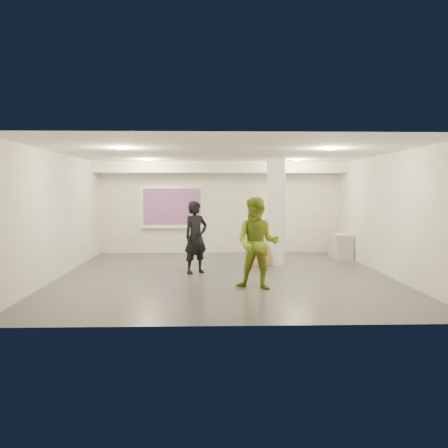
{
  "coord_description": "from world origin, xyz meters",
  "views": [
    {
      "loc": [
        -0.39,
        -12.13,
        2.13
      ],
      "look_at": [
        0.0,
        0.4,
        1.25
      ],
      "focal_mm": 40.0,
      "sensor_mm": 36.0,
      "label": 1
    }
  ],
  "objects_px": {
    "woman": "(196,237)",
    "man": "(257,243)",
    "column": "(276,212)",
    "credenza": "(341,246)",
    "projection_screen": "(172,207)"
  },
  "relations": [
    {
      "from": "projection_screen",
      "to": "man",
      "type": "relative_size",
      "value": 1.07
    },
    {
      "from": "column",
      "to": "woman",
      "type": "xyz_separation_m",
      "value": [
        -2.21,
        -1.39,
        -0.59
      ]
    },
    {
      "from": "man",
      "to": "projection_screen",
      "type": "bearing_deg",
      "value": 128.31
    },
    {
      "from": "column",
      "to": "woman",
      "type": "relative_size",
      "value": 1.64
    },
    {
      "from": "column",
      "to": "credenza",
      "type": "xyz_separation_m",
      "value": [
        2.22,
        1.38,
        -1.13
      ]
    },
    {
      "from": "projection_screen",
      "to": "woman",
      "type": "relative_size",
      "value": 1.15
    },
    {
      "from": "column",
      "to": "credenza",
      "type": "relative_size",
      "value": 2.38
    },
    {
      "from": "column",
      "to": "projection_screen",
      "type": "relative_size",
      "value": 1.43
    },
    {
      "from": "credenza",
      "to": "woman",
      "type": "distance_m",
      "value": 5.25
    },
    {
      "from": "woman",
      "to": "man",
      "type": "relative_size",
      "value": 0.93
    },
    {
      "from": "credenza",
      "to": "man",
      "type": "xyz_separation_m",
      "value": [
        -3.07,
        -4.83,
        0.61
      ]
    },
    {
      "from": "credenza",
      "to": "woman",
      "type": "bearing_deg",
      "value": -146.62
    },
    {
      "from": "woman",
      "to": "projection_screen",
      "type": "bearing_deg",
      "value": 67.53
    },
    {
      "from": "projection_screen",
      "to": "man",
      "type": "height_order",
      "value": "projection_screen"
    },
    {
      "from": "projection_screen",
      "to": "woman",
      "type": "xyz_separation_m",
      "value": [
        0.89,
        -4.04,
        -0.61
      ]
    }
  ]
}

